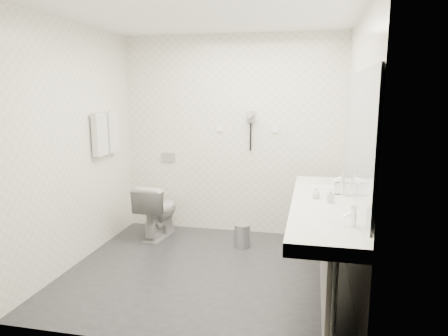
# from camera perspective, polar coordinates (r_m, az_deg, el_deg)

# --- Properties ---
(floor) EXTENTS (2.80, 2.80, 0.00)m
(floor) POSITION_cam_1_polar(r_m,az_deg,el_deg) (4.36, -2.41, -13.97)
(floor) COLOR #28282D
(floor) RESTS_ON ground
(ceiling) EXTENTS (2.80, 2.80, 0.00)m
(ceiling) POSITION_cam_1_polar(r_m,az_deg,el_deg) (4.03, -2.70, 20.39)
(ceiling) COLOR white
(ceiling) RESTS_ON wall_back
(wall_back) EXTENTS (2.80, 0.00, 2.80)m
(wall_back) POSITION_cam_1_polar(r_m,az_deg,el_deg) (5.27, 1.06, 4.43)
(wall_back) COLOR white
(wall_back) RESTS_ON floor
(wall_front) EXTENTS (2.80, 0.00, 2.80)m
(wall_front) POSITION_cam_1_polar(r_m,az_deg,el_deg) (2.79, -9.35, -1.14)
(wall_front) COLOR white
(wall_front) RESTS_ON floor
(wall_left) EXTENTS (0.00, 2.60, 2.60)m
(wall_left) POSITION_cam_1_polar(r_m,az_deg,el_deg) (4.57, -19.81, 2.88)
(wall_left) COLOR white
(wall_left) RESTS_ON floor
(wall_right) EXTENTS (0.00, 2.60, 2.60)m
(wall_right) POSITION_cam_1_polar(r_m,az_deg,el_deg) (3.90, 17.78, 1.79)
(wall_right) COLOR white
(wall_right) RESTS_ON floor
(vanity_counter) EXTENTS (0.55, 2.20, 0.10)m
(vanity_counter) POSITION_cam_1_polar(r_m,az_deg,el_deg) (3.78, 13.51, -5.25)
(vanity_counter) COLOR white
(vanity_counter) RESTS_ON floor
(vanity_panel) EXTENTS (0.03, 2.15, 0.75)m
(vanity_panel) POSITION_cam_1_polar(r_m,az_deg,el_deg) (3.91, 13.61, -11.27)
(vanity_panel) COLOR gray
(vanity_panel) RESTS_ON floor
(vanity_post_near) EXTENTS (0.06, 0.06, 0.75)m
(vanity_post_near) POSITION_cam_1_polar(r_m,az_deg,el_deg) (2.97, 14.65, -18.65)
(vanity_post_near) COLOR silver
(vanity_post_near) RESTS_ON floor
(vanity_post_far) EXTENTS (0.06, 0.06, 0.75)m
(vanity_post_far) POSITION_cam_1_polar(r_m,az_deg,el_deg) (4.90, 13.71, -6.81)
(vanity_post_far) COLOR silver
(vanity_post_far) RESTS_ON floor
(mirror) EXTENTS (0.02, 2.20, 1.05)m
(mirror) POSITION_cam_1_polar(r_m,az_deg,el_deg) (3.68, 18.01, 4.42)
(mirror) COLOR #B2BCC6
(mirror) RESTS_ON wall_right
(basin_near) EXTENTS (0.40, 0.31, 0.05)m
(basin_near) POSITION_cam_1_polar(r_m,az_deg,el_deg) (3.15, 13.76, -7.80)
(basin_near) COLOR white
(basin_near) RESTS_ON vanity_counter
(basin_far) EXTENTS (0.40, 0.31, 0.05)m
(basin_far) POSITION_cam_1_polar(r_m,az_deg,el_deg) (4.40, 13.37, -2.55)
(basin_far) COLOR white
(basin_far) RESTS_ON vanity_counter
(faucet_near) EXTENTS (0.04, 0.04, 0.15)m
(faucet_near) POSITION_cam_1_polar(r_m,az_deg,el_deg) (3.13, 17.42, -6.34)
(faucet_near) COLOR silver
(faucet_near) RESTS_ON vanity_counter
(faucet_far) EXTENTS (0.04, 0.04, 0.15)m
(faucet_far) POSITION_cam_1_polar(r_m,az_deg,el_deg) (4.39, 15.96, -1.50)
(faucet_far) COLOR silver
(faucet_far) RESTS_ON vanity_counter
(soap_bottle_a) EXTENTS (0.07, 0.07, 0.12)m
(soap_bottle_a) POSITION_cam_1_polar(r_m,az_deg,el_deg) (3.73, 14.43, -3.74)
(soap_bottle_a) COLOR beige
(soap_bottle_a) RESTS_ON vanity_counter
(soap_bottle_b) EXTENTS (0.09, 0.09, 0.09)m
(soap_bottle_b) POSITION_cam_1_polar(r_m,az_deg,el_deg) (3.85, 12.56, -3.41)
(soap_bottle_b) COLOR beige
(soap_bottle_b) RESTS_ON vanity_counter
(glass_left) EXTENTS (0.08, 0.08, 0.11)m
(glass_left) POSITION_cam_1_polar(r_m,az_deg,el_deg) (4.05, 15.41, -2.71)
(glass_left) COLOR silver
(glass_left) RESTS_ON vanity_counter
(glass_right) EXTENTS (0.08, 0.08, 0.12)m
(glass_right) POSITION_cam_1_polar(r_m,az_deg,el_deg) (4.03, 16.50, -2.82)
(glass_right) COLOR silver
(glass_right) RESTS_ON vanity_counter
(toilet) EXTENTS (0.44, 0.71, 0.68)m
(toilet) POSITION_cam_1_polar(r_m,az_deg,el_deg) (5.27, -9.11, -5.77)
(toilet) COLOR white
(toilet) RESTS_ON floor
(flush_plate) EXTENTS (0.18, 0.02, 0.12)m
(flush_plate) POSITION_cam_1_polar(r_m,az_deg,el_deg) (5.52, -7.68, 1.47)
(flush_plate) COLOR #B2B5BA
(flush_plate) RESTS_ON wall_back
(pedal_bin) EXTENTS (0.19, 0.19, 0.26)m
(pedal_bin) POSITION_cam_1_polar(r_m,az_deg,el_deg) (4.93, 2.54, -9.38)
(pedal_bin) COLOR #B2B5BA
(pedal_bin) RESTS_ON floor
(bin_lid) EXTENTS (0.19, 0.19, 0.02)m
(bin_lid) POSITION_cam_1_polar(r_m,az_deg,el_deg) (4.89, 2.56, -7.86)
(bin_lid) COLOR #B2B5BA
(bin_lid) RESTS_ON pedal_bin
(towel_rail) EXTENTS (0.02, 0.62, 0.02)m
(towel_rail) POSITION_cam_1_polar(r_m,az_deg,el_deg) (4.99, -16.19, 7.14)
(towel_rail) COLOR silver
(towel_rail) RESTS_ON wall_left
(towel_near) EXTENTS (0.07, 0.24, 0.48)m
(towel_near) POSITION_cam_1_polar(r_m,az_deg,el_deg) (4.88, -16.73, 4.45)
(towel_near) COLOR silver
(towel_near) RESTS_ON towel_rail
(towel_far) EXTENTS (0.07, 0.24, 0.48)m
(towel_far) POSITION_cam_1_polar(r_m,az_deg,el_deg) (5.13, -15.23, 4.80)
(towel_far) COLOR silver
(towel_far) RESTS_ON towel_rail
(dryer_cradle) EXTENTS (0.10, 0.04, 0.14)m
(dryer_cradle) POSITION_cam_1_polar(r_m,az_deg,el_deg) (5.18, 3.74, 7.08)
(dryer_cradle) COLOR #9C9BA1
(dryer_cradle) RESTS_ON wall_back
(dryer_barrel) EXTENTS (0.08, 0.14, 0.08)m
(dryer_barrel) POSITION_cam_1_polar(r_m,az_deg,el_deg) (5.11, 3.62, 7.37)
(dryer_barrel) COLOR #9C9BA1
(dryer_barrel) RESTS_ON dryer_cradle
(dryer_cord) EXTENTS (0.02, 0.02, 0.35)m
(dryer_cord) POSITION_cam_1_polar(r_m,az_deg,el_deg) (5.18, 3.68, 4.31)
(dryer_cord) COLOR black
(dryer_cord) RESTS_ON dryer_cradle
(switch_plate_a) EXTENTS (0.09, 0.02, 0.09)m
(switch_plate_a) POSITION_cam_1_polar(r_m,az_deg,el_deg) (5.28, -0.57, 5.53)
(switch_plate_a) COLOR white
(switch_plate_a) RESTS_ON wall_back
(switch_plate_b) EXTENTS (0.09, 0.02, 0.09)m
(switch_plate_b) POSITION_cam_1_polar(r_m,az_deg,el_deg) (5.17, 7.05, 5.35)
(switch_plate_b) COLOR white
(switch_plate_b) RESTS_ON wall_back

